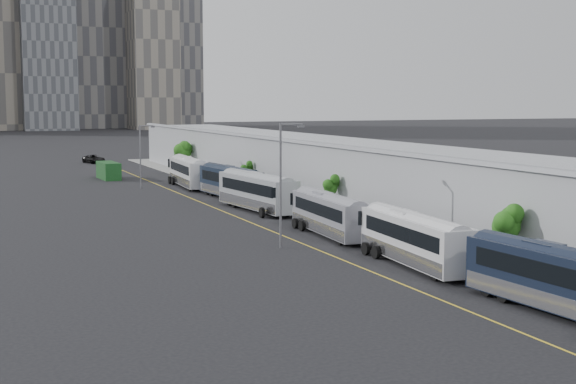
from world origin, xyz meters
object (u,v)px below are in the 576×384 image
bus_1 (561,286)px  shipping_container (109,171)px  bus_3 (330,218)px  suv (94,159)px  street_lamp_near (283,177)px  bus_6 (189,175)px  bus_4 (257,195)px  bus_5 (230,185)px  street_lamp_far (142,152)px  bus_2 (415,244)px

bus_1 → shipping_container: bus_1 is taller
bus_3 → suv: size_ratio=2.25×
shipping_container → bus_1: bearing=-86.4°
street_lamp_near → bus_6: bearing=83.3°
bus_6 → bus_4: bearing=-86.0°
suv → shipping_container: bearing=-110.2°
bus_5 → street_lamp_far: 16.84m
bus_6 → shipping_container: bus_6 is taller
bus_2 → suv: (-5.43, 101.27, -0.78)m
bus_4 → street_lamp_near: street_lamp_near is taller
bus_6 → shipping_container: size_ratio=2.07×
bus_5 → shipping_container: bearing=102.1°
bus_2 → bus_6: bearing=94.7°
bus_1 → bus_2: bus_2 is taller
bus_1 → bus_3: bus_1 is taller
shipping_container → street_lamp_far: bearing=-84.9°
bus_5 → street_lamp_far: bearing=110.3°
shipping_container → suv: shipping_container is taller
suv → street_lamp_far: bearing=-106.2°
bus_4 → bus_5: bus_4 is taller
bus_5 → suv: size_ratio=2.38×
shipping_container → bus_4: bearing=-81.0°
bus_1 → bus_3: 27.31m
bus_1 → street_lamp_far: (-6.99, 69.99, 3.23)m
bus_4 → suv: bearing=88.4°
bus_2 → bus_5: bearing=93.5°
bus_3 → street_lamp_far: 43.31m
bus_4 → bus_5: bearing=80.1°
bus_5 → street_lamp_far: street_lamp_far is taller
shipping_container → bus_5: bearing=-75.4°
bus_6 → bus_2: bearing=-86.0°
bus_2 → bus_5: (0.54, 41.18, 0.05)m
bus_3 → bus_6: bus_6 is taller
bus_2 → bus_6: 55.24m
bus_3 → bus_4: (-0.30, 16.66, 0.15)m
bus_1 → bus_6: bearing=86.4°
bus_1 → street_lamp_near: 24.77m
bus_4 → bus_3: bearing=-94.7°
street_lamp_far → suv: size_ratio=1.49×
bus_5 → bus_6: bus_6 is taller
bus_4 → street_lamp_far: 26.94m
street_lamp_near → shipping_container: 60.63m
bus_2 → bus_5: size_ratio=0.97×
street_lamp_far → suv: street_lamp_far is taller
bus_2 → street_lamp_far: (-6.48, 56.15, 3.23)m
bus_4 → shipping_container: (-8.07, 40.09, -0.43)m
bus_2 → street_lamp_near: size_ratio=1.32×
suv → bus_6: bearing=-98.7°
bus_3 → bus_5: bus_5 is taller
bus_1 → bus_2: size_ratio=1.00×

